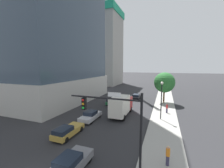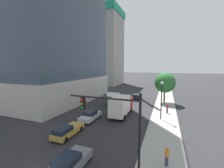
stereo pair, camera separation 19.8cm
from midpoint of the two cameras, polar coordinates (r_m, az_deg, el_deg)
sidewalk at (r=27.70m, az=20.03°, el=-11.16°), size 4.13×120.00×0.15m
construction_building at (r=69.81m, az=-2.08°, el=15.20°), size 17.75×25.60×43.56m
traffic_light_pole at (r=12.08m, az=0.99°, el=-12.18°), size 6.36×0.48×6.35m
street_lamp at (r=23.95m, az=19.14°, el=-4.10°), size 0.44×0.44×5.99m
street_tree at (r=35.12m, az=20.24°, el=0.54°), size 4.62×4.62×7.01m
car_black at (r=38.21m, az=9.79°, el=-4.95°), size 1.80×4.20×1.37m
car_gold at (r=19.29m, az=-16.97°, el=-17.18°), size 1.80×4.48×1.37m
car_green at (r=32.60m, az=0.40°, el=-6.86°), size 1.76×4.18×1.48m
car_gray at (r=13.76m, az=-15.75°, el=-27.55°), size 1.90×4.02×1.48m
car_silver at (r=23.81m, az=-8.21°, el=-12.17°), size 1.91×4.56×1.44m
box_truck at (r=25.07m, az=3.89°, el=-8.25°), size 2.34×7.02×3.49m
pedestrian_red_shirt at (r=28.21m, az=21.05°, el=-8.89°), size 0.34×0.34×1.69m
pedestrian_orange_shirt at (r=14.35m, az=21.14°, el=-24.80°), size 0.34×0.34×1.73m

